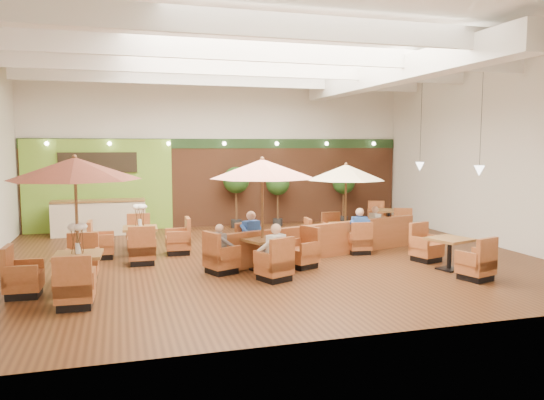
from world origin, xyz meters
name	(u,v)px	position (x,y,z in m)	size (l,w,h in m)	color
room	(263,123)	(0.25, 1.22, 3.63)	(14.04, 14.00, 5.52)	#381E0F
service_counter	(99,218)	(-4.40, 5.10, 0.58)	(3.00, 0.75, 1.18)	beige
booth_divider	(326,240)	(1.57, -0.32, 0.45)	(6.53, 0.18, 0.90)	brown
table_0	(72,195)	(-4.64, -2.14, 2.00)	(2.69, 2.77, 2.82)	brown
table_1	(262,194)	(-0.46, -1.31, 1.85)	(2.86, 2.86, 2.73)	brown
table_2	(346,190)	(2.61, 0.75, 1.71)	(2.47, 2.47, 2.50)	brown
table_3	(140,240)	(-3.22, 1.19, 0.44)	(2.69, 2.69, 1.58)	brown
table_4	(449,255)	(3.88, -2.52, 0.38)	(1.11, 2.78, 0.99)	brown
table_5	(389,220)	(5.40, 3.28, 0.35)	(1.09, 2.64, 0.92)	brown
topiary_0	(236,183)	(0.34, 5.30, 1.65)	(0.95, 0.95, 2.21)	black
topiary_1	(278,186)	(1.91, 5.30, 1.50)	(0.87, 0.87, 2.02)	black
topiary_2	(344,185)	(4.56, 5.30, 1.48)	(0.85, 0.85, 1.99)	black
diner_0	(274,247)	(-0.46, -2.31, 0.77)	(0.47, 0.45, 0.83)	white
diner_1	(252,232)	(-0.46, -0.31, 0.78)	(0.47, 0.44, 0.85)	#2853B1
diner_2	(221,243)	(-1.46, -1.31, 0.73)	(0.36, 0.39, 0.71)	slate
diner_3	(359,226)	(2.61, -0.16, 0.77)	(0.43, 0.37, 0.83)	#2853B1
diner_4	(374,222)	(3.52, 0.75, 0.74)	(0.30, 0.37, 0.74)	white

